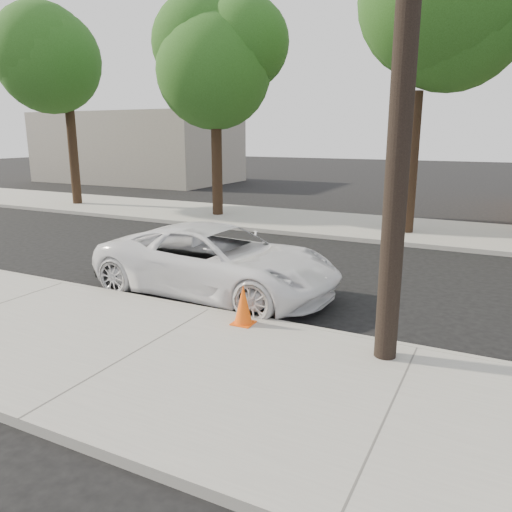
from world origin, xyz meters
name	(u,v)px	position (x,y,z in m)	size (l,w,h in m)	color
ground	(257,287)	(0.00, 0.00, 0.00)	(120.00, 120.00, 0.00)	black
near_sidewalk	(137,355)	(0.00, -4.30, 0.07)	(90.00, 4.40, 0.15)	gray
far_sidewalk	(356,226)	(0.00, 8.50, 0.07)	(90.00, 5.00, 0.15)	gray
curb_near	(210,312)	(0.00, -2.10, 0.07)	(90.00, 0.12, 0.16)	#9E9B93
building_far	(138,147)	(-20.00, 20.00, 2.50)	(14.00, 8.00, 5.00)	gray
utility_pole	(406,45)	(3.60, -2.70, 4.70)	(1.40, 0.34, 9.00)	black
tree_a	(67,66)	(-13.80, 7.85, 6.53)	(4.65, 4.50, 9.00)	black
tree_b	(217,65)	(-5.81, 8.06, 6.15)	(4.34, 4.20, 8.45)	black
tree_c	(428,23)	(2.22, 7.64, 6.91)	(4.96, 4.80, 9.55)	black
police_cruiser	(217,260)	(-0.59, -0.81, 0.77)	(2.57, 5.58, 1.55)	white
traffic_cone	(243,305)	(0.98, -2.50, 0.51)	(0.39, 0.39, 0.74)	#FF580D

